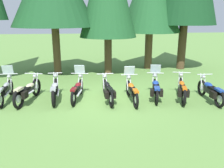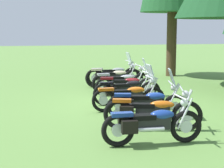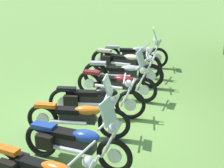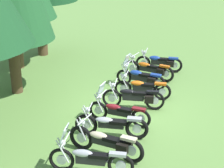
% 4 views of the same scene
% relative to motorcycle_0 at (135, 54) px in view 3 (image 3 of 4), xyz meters
% --- Properties ---
extents(ground_plane, '(80.00, 80.00, 0.00)m').
position_rel_motorcycle_0_xyz_m(ground_plane, '(4.04, -0.41, -0.47)').
color(ground_plane, '#608C42').
extents(motorcycle_0, '(0.77, 2.27, 1.36)m').
position_rel_motorcycle_0_xyz_m(motorcycle_0, '(0.00, 0.00, 0.00)').
color(motorcycle_0, black).
rests_on(motorcycle_0, ground_plane).
extents(motorcycle_1, '(0.94, 2.30, 1.04)m').
position_rel_motorcycle_0_xyz_m(motorcycle_1, '(0.91, -0.26, -0.01)').
color(motorcycle_1, black).
rests_on(motorcycle_1, ground_plane).
extents(motorcycle_2, '(0.60, 2.31, 1.01)m').
position_rel_motorcycle_0_xyz_m(motorcycle_2, '(1.97, -0.14, -0.03)').
color(motorcycle_2, black).
rests_on(motorcycle_2, ground_plane).
extents(motorcycle_3, '(0.75, 2.18, 1.35)m').
position_rel_motorcycle_0_xyz_m(motorcycle_3, '(2.90, -0.19, -0.02)').
color(motorcycle_3, black).
rests_on(motorcycle_3, ground_plane).
extents(motorcycle_4, '(0.71, 2.26, 1.01)m').
position_rel_motorcycle_0_xyz_m(motorcycle_4, '(4.13, -0.54, -0.01)').
color(motorcycle_4, black).
rests_on(motorcycle_4, ground_plane).
extents(motorcycle_5, '(0.70, 2.19, 1.35)m').
position_rel_motorcycle_0_xyz_m(motorcycle_5, '(5.09, -0.66, -0.01)').
color(motorcycle_5, black).
rests_on(motorcycle_5, ground_plane).
extents(motorcycle_6, '(0.89, 2.11, 1.34)m').
position_rel_motorcycle_0_xyz_m(motorcycle_6, '(6.14, -0.49, -0.01)').
color(motorcycle_6, black).
rests_on(motorcycle_6, ground_plane).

